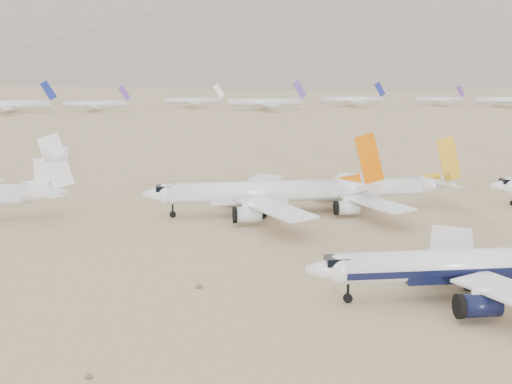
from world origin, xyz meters
TOP-DOWN VIEW (x-y plane):
  - ground at (0.00, 0.00)m, footprint 7000.00×7000.00m
  - main_airliner at (11.41, 5.29)m, footprint 51.65×50.45m
  - row2_gold_tail at (7.89, 65.43)m, footprint 46.74×45.71m
  - row2_orange_tail at (-14.17, 61.47)m, footprint 50.91×49.80m
  - distant_storage_row at (45.86, 333.42)m, footprint 670.70×66.33m
  - foothills at (526.68, 1100.00)m, footprint 4637.50×1395.00m

SIDE VIEW (x-z plane):
  - ground at x=0.00m, z-range 0.00..0.00m
  - distant_storage_row at x=45.86m, z-range -3.43..12.17m
  - row2_gold_tail at x=7.89m, z-range -3.67..12.97m
  - main_airliner at x=11.41m, z-range -4.10..14.13m
  - row2_orange_tail at x=-14.17m, z-range -3.98..14.17m
  - foothills at x=526.68m, z-range -10.35..144.65m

